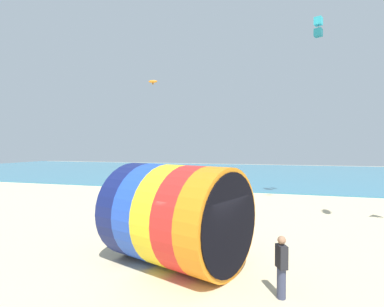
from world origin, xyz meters
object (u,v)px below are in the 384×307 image
object	(u,v)px
kite_cyan_box	(318,27)
kite_handler	(281,267)
kite_orange_parafoil	(153,82)
bystander_near_water	(194,200)
giant_inflatable_tube	(176,215)

from	to	relation	value
kite_cyan_box	kite_handler	bearing A→B (deg)	-99.88
kite_orange_parafoil	bystander_near_water	distance (m)	10.21
giant_inflatable_tube	kite_cyan_box	distance (m)	17.20
kite_handler	bystander_near_water	bearing A→B (deg)	118.85
giant_inflatable_tube	kite_orange_parafoil	xyz separation A→B (m)	(-6.08, 11.85, 7.40)
kite_handler	kite_orange_parafoil	xyz separation A→B (m)	(-9.56, 13.22, 8.27)
bystander_near_water	kite_cyan_box	bearing A→B (deg)	30.44
giant_inflatable_tube	kite_handler	size ratio (longest dim) A/B	3.11
kite_orange_parafoil	bystander_near_water	bearing A→B (deg)	-41.53
kite_handler	kite_orange_parafoil	bearing A→B (deg)	125.86
kite_handler	kite_cyan_box	size ratio (longest dim) A/B	1.24
kite_cyan_box	kite_orange_parafoil	size ratio (longest dim) A/B	1.87
giant_inflatable_tube	kite_orange_parafoil	distance (m)	15.24
giant_inflatable_tube	bystander_near_water	bearing A→B (deg)	101.72
giant_inflatable_tube	kite_handler	world-z (taller)	giant_inflatable_tube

